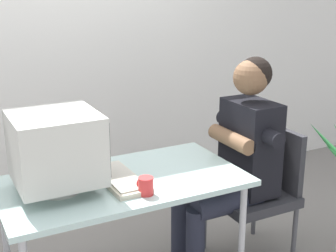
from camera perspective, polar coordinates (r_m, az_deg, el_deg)
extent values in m
cube|color=silver|center=(3.69, -9.84, 13.82)|extent=(8.00, 0.10, 3.00)
cylinder|color=#B7B7BC|center=(2.67, 8.82, -13.55)|extent=(0.04, 0.04, 0.68)
cylinder|color=#B7B7BC|center=(2.75, -18.83, -13.28)|extent=(0.04, 0.04, 0.68)
cylinder|color=#B7B7BC|center=(3.08, 2.64, -8.99)|extent=(0.04, 0.04, 0.68)
cube|color=silver|center=(2.47, -5.46, -6.70)|extent=(1.25, 0.68, 0.03)
cylinder|color=silver|center=(2.38, -12.95, -7.42)|extent=(0.21, 0.21, 0.02)
cylinder|color=silver|center=(2.37, -13.00, -6.76)|extent=(0.06, 0.06, 0.04)
cube|color=silver|center=(2.30, -13.30, -2.54)|extent=(0.40, 0.39, 0.33)
cube|color=black|center=(2.35, -8.48, -1.81)|extent=(0.01, 0.33, 0.27)
cube|color=beige|center=(2.44, -5.86, -6.36)|extent=(0.18, 0.44, 0.02)
cube|color=beige|center=(2.43, -5.87, -6.02)|extent=(0.16, 0.40, 0.01)
cylinder|color=#4C4C51|center=(2.87, 8.75, -14.64)|extent=(0.03, 0.03, 0.38)
cylinder|color=#4C4C51|center=(3.10, 14.92, -12.53)|extent=(0.03, 0.03, 0.38)
cylinder|color=#4C4C51|center=(3.15, 4.40, -11.37)|extent=(0.03, 0.03, 0.38)
cylinder|color=#4C4C51|center=(3.36, 10.31, -9.73)|extent=(0.03, 0.03, 0.38)
cube|color=#2D2D33|center=(3.01, 9.80, -8.30)|extent=(0.46, 0.46, 0.06)
cube|color=#2D2D33|center=(3.05, 13.18, -3.65)|extent=(0.04, 0.42, 0.38)
cube|color=black|center=(2.88, 9.81, -2.45)|extent=(0.22, 0.35, 0.56)
sphere|color=brown|center=(2.76, 9.91, 5.76)|extent=(0.20, 0.20, 0.20)
sphere|color=black|center=(2.77, 10.43, 6.21)|extent=(0.19, 0.19, 0.19)
cylinder|color=#262838|center=(2.80, 7.14, -9.06)|extent=(0.42, 0.14, 0.14)
cylinder|color=#262838|center=(2.94, 5.14, -7.73)|extent=(0.42, 0.14, 0.14)
cylinder|color=#262838|center=(2.81, 3.28, -14.24)|extent=(0.11, 0.11, 0.46)
cylinder|color=#262838|center=(2.94, 1.46, -12.65)|extent=(0.11, 0.11, 0.46)
cylinder|color=black|center=(2.68, 12.24, -1.38)|extent=(0.09, 0.14, 0.09)
cylinder|color=black|center=(2.99, 7.24, 0.80)|extent=(0.09, 0.14, 0.09)
cylinder|color=brown|center=(2.78, 7.57, -1.55)|extent=(0.09, 0.35, 0.09)
cylinder|color=red|center=(2.28, -2.68, -7.20)|extent=(0.07, 0.07, 0.09)
torus|color=red|center=(2.31, -3.11, -6.83)|extent=(0.06, 0.01, 0.06)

